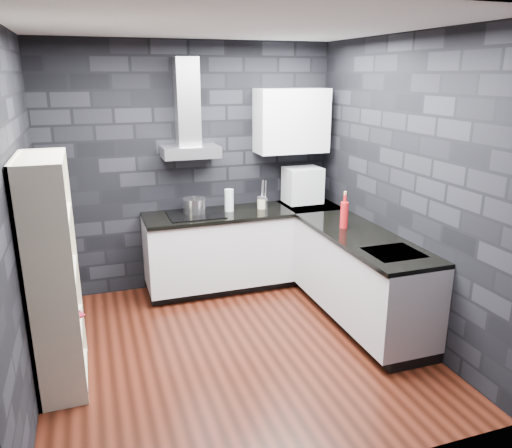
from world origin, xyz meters
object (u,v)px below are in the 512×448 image
pot (194,206)px  red_bottle (344,215)px  storage_jar (262,203)px  glass_vase (229,200)px  utensil_crock (263,203)px  fruit_bowl (52,277)px  appliance_garage (303,185)px  bookshelf (53,275)px

pot → red_bottle: (1.28, -0.98, 0.05)m
storage_jar → glass_vase: bearing=177.7°
utensil_crock → fruit_bowl: utensil_crock is taller
pot → red_bottle: size_ratio=0.94×
utensil_crock → appliance_garage: 0.52m
pot → bookshelf: bookshelf is taller
glass_vase → appliance_garage: (0.88, 0.02, 0.10)m
bookshelf → utensil_crock: bearing=27.1°
pot → fruit_bowl: size_ratio=1.15×
utensil_crock → bookshelf: size_ratio=0.07×
utensil_crock → red_bottle: (0.49, -0.96, 0.07)m
glass_vase → utensil_crock: bearing=-1.2°
pot → appliance_garage: bearing=0.3°
utensil_crock → bookshelf: 2.54m
pot → red_bottle: 1.61m
red_bottle → bookshelf: bookshelf is taller
red_bottle → storage_jar: bearing=118.4°
glass_vase → bookshelf: (-1.76, -1.34, -0.12)m
storage_jar → fruit_bowl: bearing=-145.6°
storage_jar → appliance_garage: (0.51, 0.03, 0.17)m
glass_vase → storage_jar: (0.37, -0.02, -0.06)m
storage_jar → bookshelf: (-2.13, -1.33, -0.06)m
utensil_crock → appliance_garage: bearing=2.8°
utensil_crock → storage_jar: bearing=-162.9°
glass_vase → bookshelf: size_ratio=0.14×
pot → glass_vase: (0.39, -0.01, 0.04)m
storage_jar → red_bottle: (0.52, -0.96, 0.07)m
glass_vase → red_bottle: size_ratio=0.94×
utensil_crock → fruit_bowl: 2.61m
red_bottle → glass_vase: bearing=132.5°
red_bottle → pot: bearing=142.5°
appliance_garage → fruit_bowl: 3.04m
pot → glass_vase: size_ratio=1.00×
appliance_garage → fruit_bowl: (-2.64, -1.49, -0.19)m
red_bottle → appliance_garage: bearing=90.4°
glass_vase → fruit_bowl: (-1.76, -1.47, -0.08)m
fruit_bowl → bookshelf: bearing=90.0°
utensil_crock → glass_vase: bearing=178.8°
appliance_garage → red_bottle: 0.99m
utensil_crock → bookshelf: bearing=-148.3°
red_bottle → bookshelf: size_ratio=0.14×
glass_vase → storage_jar: glass_vase is taller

